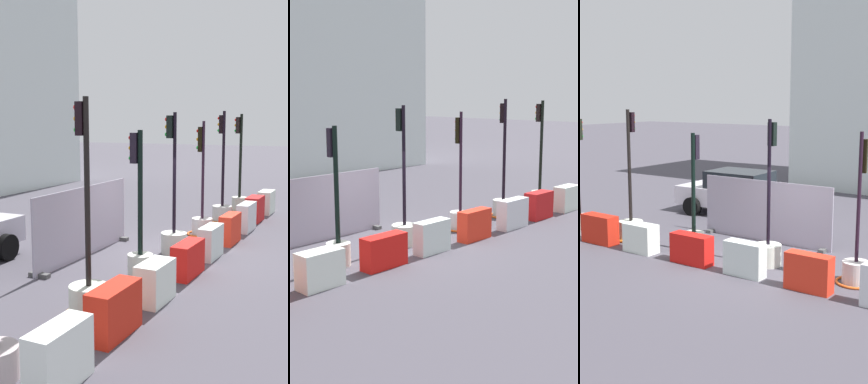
# 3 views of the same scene
# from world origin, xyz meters

# --- Properties ---
(ground_plane) EXTENTS (120.00, 120.00, 0.00)m
(ground_plane) POSITION_xyz_m (0.00, 0.00, 0.00)
(ground_plane) COLOR #49454F
(traffic_light_2) EXTENTS (0.57, 0.57, 3.26)m
(traffic_light_2) POSITION_xyz_m (-2.29, -0.11, 0.71)
(traffic_light_2) COLOR silver
(traffic_light_2) RESTS_ON ground_plane
(traffic_light_3) EXTENTS (0.68, 0.68, 3.68)m
(traffic_light_3) POSITION_xyz_m (0.00, 0.01, 0.64)
(traffic_light_3) COLOR silver
(traffic_light_3) RESTS_ON ground_plane
(traffic_light_4) EXTENTS (0.91, 0.91, 3.46)m
(traffic_light_4) POSITION_xyz_m (2.32, 0.01, 0.52)
(traffic_light_4) COLOR silver
(traffic_light_4) RESTS_ON ground_plane
(traffic_light_5) EXTENTS (0.87, 0.87, 3.80)m
(traffic_light_5) POSITION_xyz_m (4.55, 0.02, 0.56)
(traffic_light_5) COLOR silver
(traffic_light_5) RESTS_ON ground_plane
(traffic_light_6) EXTENTS (0.75, 0.75, 3.73)m
(traffic_light_6) POSITION_xyz_m (6.70, -0.03, 0.71)
(traffic_light_6) COLOR beige
(traffic_light_6) RESTS_ON ground_plane
(construction_barrier_2) EXTENTS (0.97, 0.49, 0.79)m
(construction_barrier_2) POSITION_xyz_m (-3.45, -0.99, 0.40)
(construction_barrier_2) COLOR silver
(construction_barrier_2) RESTS_ON ground_plane
(construction_barrier_3) EXTENTS (1.15, 0.42, 0.77)m
(construction_barrier_3) POSITION_xyz_m (-1.66, -1.00, 0.39)
(construction_barrier_3) COLOR red
(construction_barrier_3) RESTS_ON ground_plane
(construction_barrier_4) EXTENTS (1.02, 0.38, 0.83)m
(construction_barrier_4) POSITION_xyz_m (-0.04, -1.02, 0.41)
(construction_barrier_4) COLOR silver
(construction_barrier_4) RESTS_ON ground_plane
(construction_barrier_5) EXTENTS (1.07, 0.38, 0.84)m
(construction_barrier_5) POSITION_xyz_m (1.66, -1.05, 0.42)
(construction_barrier_5) COLOR red
(construction_barrier_5) RESTS_ON ground_plane
(construction_barrier_6) EXTENTS (1.13, 0.39, 0.88)m
(construction_barrier_6) POSITION_xyz_m (3.47, -1.09, 0.44)
(construction_barrier_6) COLOR silver
(construction_barrier_6) RESTS_ON ground_plane
(construction_barrier_7) EXTENTS (1.04, 0.48, 0.87)m
(construction_barrier_7) POSITION_xyz_m (5.08, -0.99, 0.43)
(construction_barrier_7) COLOR red
(construction_barrier_7) RESTS_ON ground_plane
(construction_barrier_8) EXTENTS (1.04, 0.48, 0.86)m
(construction_barrier_8) POSITION_xyz_m (6.79, -1.05, 0.43)
(construction_barrier_8) COLOR white
(construction_barrier_8) RESTS_ON ground_plane
(site_fence_panel) EXTENTS (4.25, 0.50, 1.81)m
(site_fence_panel) POSITION_xyz_m (-1.26, 1.95, 0.86)
(site_fence_panel) COLOR #9F98AB
(site_fence_panel) RESTS_ON ground_plane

